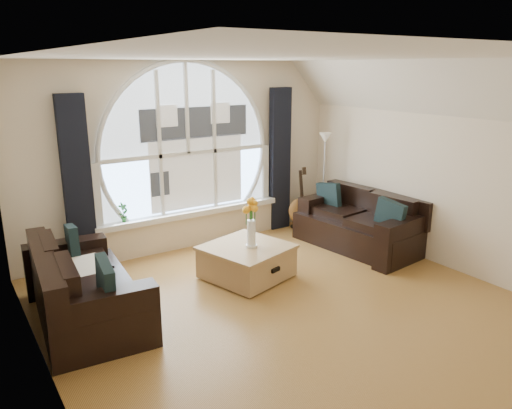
% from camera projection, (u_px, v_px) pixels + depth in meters
% --- Properties ---
extents(ground, '(5.00, 5.50, 0.01)m').
position_uv_depth(ground, '(301.00, 316.00, 5.35)').
color(ground, brown).
rests_on(ground, ground).
extents(ceiling, '(5.00, 5.50, 0.01)m').
position_uv_depth(ceiling, '(309.00, 57.00, 4.62)').
color(ceiling, silver).
rests_on(ceiling, ground).
extents(wall_back, '(5.00, 0.01, 2.70)m').
position_uv_depth(wall_back, '(186.00, 156.00, 7.20)').
color(wall_back, beige).
rests_on(wall_back, ground).
extents(wall_left, '(0.01, 5.50, 2.70)m').
position_uv_depth(wall_left, '(42.00, 243.00, 3.67)').
color(wall_left, beige).
rests_on(wall_left, ground).
extents(wall_right, '(0.01, 5.50, 2.70)m').
position_uv_depth(wall_right, '(458.00, 169.00, 6.31)').
color(wall_right, beige).
rests_on(wall_right, ground).
extents(attic_slope, '(0.92, 5.50, 0.72)m').
position_uv_depth(attic_slope, '(451.00, 89.00, 5.88)').
color(attic_slope, silver).
rests_on(attic_slope, ground).
extents(arched_window, '(2.60, 0.06, 2.15)m').
position_uv_depth(arched_window, '(187.00, 138.00, 7.10)').
color(arched_window, silver).
rests_on(arched_window, wall_back).
extents(window_sill, '(2.90, 0.22, 0.08)m').
position_uv_depth(window_sill, '(192.00, 213.00, 7.35)').
color(window_sill, white).
rests_on(window_sill, wall_back).
extents(window_frame, '(2.76, 0.08, 2.15)m').
position_uv_depth(window_frame, '(188.00, 138.00, 7.08)').
color(window_frame, white).
rests_on(window_frame, wall_back).
extents(neighbor_house, '(1.70, 0.02, 1.50)m').
position_uv_depth(neighbor_house, '(197.00, 145.00, 7.20)').
color(neighbor_house, silver).
rests_on(neighbor_house, wall_back).
extents(curtain_left, '(0.35, 0.12, 2.30)m').
position_uv_depth(curtain_left, '(77.00, 185.00, 6.31)').
color(curtain_left, black).
rests_on(curtain_left, ground).
extents(curtain_right, '(0.35, 0.12, 2.30)m').
position_uv_depth(curtain_right, '(280.00, 160.00, 8.01)').
color(curtain_right, black).
rests_on(curtain_right, ground).
extents(sofa_left, '(1.08, 1.93, 0.82)m').
position_uv_depth(sofa_left, '(85.00, 284.00, 5.20)').
color(sofa_left, black).
rests_on(sofa_left, ground).
extents(sofa_right, '(1.13, 1.95, 0.82)m').
position_uv_depth(sofa_right, '(359.00, 221.00, 7.32)').
color(sofa_right, black).
rests_on(sofa_right, ground).
extents(coffee_chest, '(1.18, 1.18, 0.47)m').
position_uv_depth(coffee_chest, '(247.00, 260.00, 6.28)').
color(coffee_chest, '#A57F52').
rests_on(coffee_chest, ground).
extents(throw_blanket, '(0.57, 0.57, 0.10)m').
position_uv_depth(throw_blanket, '(78.00, 272.00, 5.27)').
color(throw_blanket, silver).
rests_on(throw_blanket, sofa_left).
extents(vase_flowers, '(0.24, 0.24, 0.70)m').
position_uv_depth(vase_flowers, '(251.00, 217.00, 6.09)').
color(vase_flowers, white).
rests_on(vase_flowers, coffee_chest).
extents(floor_lamp, '(0.24, 0.24, 1.60)m').
position_uv_depth(floor_lamp, '(324.00, 182.00, 8.02)').
color(floor_lamp, '#B2B2B2').
rests_on(floor_lamp, ground).
extents(guitar, '(0.41, 0.32, 1.06)m').
position_uv_depth(guitar, '(299.00, 198.00, 8.11)').
color(guitar, '#97602B').
rests_on(guitar, ground).
extents(potted_plant, '(0.17, 0.14, 0.27)m').
position_uv_depth(potted_plant, '(123.00, 212.00, 6.76)').
color(potted_plant, '#1E6023').
rests_on(potted_plant, window_sill).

